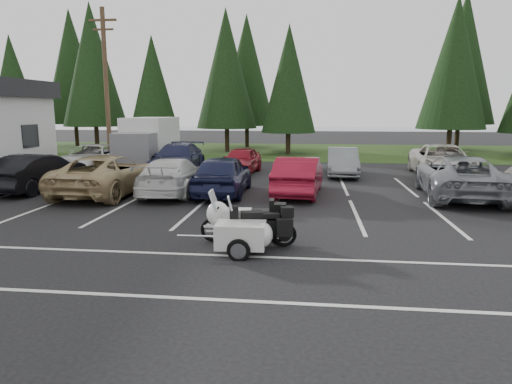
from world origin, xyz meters
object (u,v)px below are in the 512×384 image
object	(u,v)px
car_far_0	(92,158)
cargo_trailer	(241,238)
car_near_3	(173,176)
car_near_0	(4,172)
car_near_1	(39,172)
car_far_1	(177,159)
box_truck	(146,143)
car_near_5	(299,176)
adventure_motorcycle	(257,222)
car_far_4	(442,161)
car_near_2	(108,174)
touring_motorcycle	(244,216)
car_near_4	(223,175)
utility_pole	(106,86)
car_far_3	(342,162)
car_near_6	(459,177)
car_far_2	(241,160)

from	to	relation	value
car_far_0	cargo_trailer	bearing A→B (deg)	-58.23
car_near_3	car_near_0	bearing A→B (deg)	-3.41
car_near_1	car_far_1	world-z (taller)	car_far_1
box_truck	car_near_5	bearing A→B (deg)	-40.75
car_near_3	adventure_motorcycle	distance (m)	8.04
car_far_4	cargo_trailer	xyz separation A→B (m)	(-8.26, -13.72, -0.43)
car_near_2	cargo_trailer	bearing A→B (deg)	134.36
touring_motorcycle	box_truck	bearing A→B (deg)	115.54
box_truck	car_near_1	bearing A→B (deg)	-101.33
box_truck	car_near_4	bearing A→B (deg)	-53.13
car_far_4	adventure_motorcycle	size ratio (longest dim) A/B	2.70
utility_pole	car_far_1	size ratio (longest dim) A/B	1.64
utility_pole	car_near_1	bearing A→B (deg)	-87.48
car_far_3	touring_motorcycle	world-z (taller)	car_far_3
car_far_4	car_near_1	bearing A→B (deg)	-156.51
car_near_3	car_far_1	xyz separation A→B (m)	(-1.51, 5.74, 0.06)
car_near_3	car_near_6	distance (m)	11.23
utility_pole	car_near_5	distance (m)	14.05
box_truck	car_near_5	size ratio (longest dim) A/B	1.20
car_near_6	adventure_motorcycle	distance (m)	10.20
utility_pole	car_near_4	bearing A→B (deg)	-43.47
car_near_4	cargo_trailer	size ratio (longest dim) A/B	2.82
car_far_0	car_near_4	bearing A→B (deg)	-40.19
car_near_1	touring_motorcycle	bearing A→B (deg)	151.50
utility_pole	adventure_motorcycle	size ratio (longest dim) A/B	4.14
utility_pole	car_near_6	bearing A→B (deg)	-22.87
car_near_5	touring_motorcycle	world-z (taller)	car_near_5
car_near_4	car_far_3	xyz separation A→B (m)	(5.13, 5.94, -0.09)
car_near_3	touring_motorcycle	bearing A→B (deg)	118.98
car_near_0	car_far_2	distance (m)	11.13
car_far_0	car_near_5	bearing A→B (deg)	-31.12
car_near_3	car_far_3	size ratio (longest dim) A/B	1.16
car_near_4	cargo_trailer	distance (m)	7.79
car_near_0	car_far_0	distance (m)	5.69
car_far_0	car_far_4	world-z (taller)	car_far_4
cargo_trailer	car_near_1	bearing A→B (deg)	140.59
car_far_2	cargo_trailer	xyz separation A→B (m)	(2.06, -13.76, -0.31)
utility_pole	cargo_trailer	distance (m)	18.86
car_near_0	car_near_5	bearing A→B (deg)	177.08
car_far_3	cargo_trailer	xyz separation A→B (m)	(-3.26, -13.50, -0.33)
touring_motorcycle	car_near_3	bearing A→B (deg)	117.71
car_far_0	touring_motorcycle	distance (m)	15.91
car_near_3	car_near_4	size ratio (longest dim) A/B	1.06
car_near_0	car_far_0	bearing A→B (deg)	-105.90
car_far_2	car_far_3	size ratio (longest dim) A/B	0.94
box_truck	car_far_4	xyz separation A→B (m)	(16.34, -2.13, -0.64)
car_near_1	utility_pole	bearing A→B (deg)	-81.73
car_near_0	cargo_trailer	size ratio (longest dim) A/B	2.62
car_near_1	car_near_3	size ratio (longest dim) A/B	0.94
car_far_2	cargo_trailer	distance (m)	13.92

